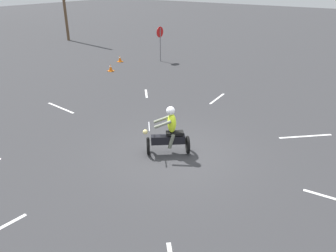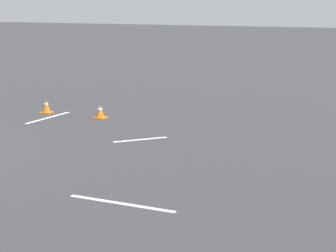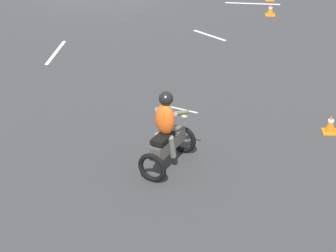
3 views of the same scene
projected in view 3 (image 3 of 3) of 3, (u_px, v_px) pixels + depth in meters
The scene contains 6 objects.
motorcycle_rider_background at pixel (167, 135), 12.76m from camera, with size 1.15×1.53×1.66m.
traffic_cone_mid_left at pixel (270, 10), 21.90m from camera, with size 0.32×0.32×0.37m.
traffic_cone_far_right at pixel (331, 124), 14.32m from camera, with size 0.32×0.32×0.42m.
lane_stripe_n at pixel (56, 52), 18.83m from camera, with size 0.10×1.93×0.01m, color silver.
lane_stripe_nw at pixel (210, 35), 20.15m from camera, with size 0.10×1.33×0.01m, color silver.
lane_stripe_w at pixel (253, 3), 23.19m from camera, with size 0.10×1.93×0.01m, color silver.
Camera 3 is at (-3.51, 24.16, 6.68)m, focal length 70.00 mm.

